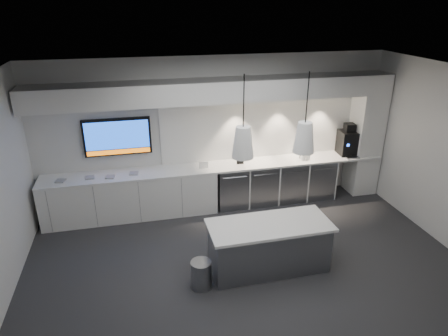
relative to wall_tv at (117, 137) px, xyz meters
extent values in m
plane|color=#2E2E30|center=(1.90, -2.45, -1.56)|extent=(7.00, 7.00, 0.00)
plane|color=black|center=(1.90, -2.45, 1.44)|extent=(7.00, 7.00, 0.00)
plane|color=silver|center=(1.90, 0.05, -0.06)|extent=(7.00, 0.00, 7.00)
plane|color=silver|center=(1.90, -4.95, -0.06)|extent=(7.00, 0.00, 7.00)
cube|color=white|center=(1.90, -0.27, -0.68)|extent=(6.80, 0.65, 0.04)
cube|color=white|center=(0.15, -0.27, -1.13)|extent=(3.30, 0.63, 0.86)
cube|color=gray|center=(2.15, -0.27, -1.13)|extent=(0.60, 0.61, 0.85)
cube|color=gray|center=(2.78, -0.27, -1.13)|extent=(0.60, 0.61, 0.85)
cube|color=gray|center=(3.41, -0.27, -1.13)|extent=(0.60, 0.61, 0.85)
cube|color=gray|center=(4.04, -0.27, -1.13)|extent=(0.60, 0.61, 0.85)
cube|color=white|center=(3.10, 0.03, -0.01)|extent=(4.60, 0.03, 1.30)
cube|color=white|center=(1.90, -0.25, 0.84)|extent=(6.90, 0.60, 0.40)
cube|color=white|center=(5.10, -0.25, -0.26)|extent=(0.55, 0.55, 2.60)
cube|color=black|center=(0.00, 0.00, 0.00)|extent=(1.25, 0.06, 0.72)
cube|color=#123EAF|center=(0.00, -0.03, 0.04)|extent=(1.17, 0.00, 0.54)
cube|color=orange|center=(0.00, -0.03, -0.29)|extent=(1.17, 0.00, 0.09)
cube|color=gray|center=(2.21, -2.46, -1.18)|extent=(1.81, 0.74, 0.75)
cube|color=white|center=(2.21, -2.46, -0.78)|extent=(1.90, 0.83, 0.04)
cylinder|color=gray|center=(1.10, -2.68, -1.34)|extent=(0.31, 0.31, 0.43)
cube|color=black|center=(4.70, -0.24, -0.41)|extent=(0.41, 0.45, 0.50)
cube|color=black|center=(4.70, -0.24, -0.07)|extent=(0.22, 0.22, 0.17)
cube|color=gray|center=(4.70, -0.47, -0.64)|extent=(0.29, 0.23, 0.03)
cube|color=black|center=(2.33, -0.28, -0.57)|extent=(0.14, 0.03, 0.18)
cube|color=white|center=(1.58, -0.33, -0.59)|extent=(0.18, 0.03, 0.14)
cube|color=#A4A4A4|center=(-1.07, -0.35, -0.65)|extent=(0.19, 0.19, 0.02)
cube|color=#A4A4A4|center=(-0.56, -0.31, -0.65)|extent=(0.17, 0.17, 0.02)
cube|color=#A4A4A4|center=(-0.19, -0.37, -0.65)|extent=(0.19, 0.19, 0.02)
cube|color=#A4A4A4|center=(0.24, -0.30, -0.65)|extent=(0.18, 0.18, 0.02)
cone|color=white|center=(1.76, -2.46, 0.59)|extent=(0.31, 0.31, 0.44)
cylinder|color=black|center=(1.76, -2.46, 1.16)|extent=(0.02, 0.02, 0.70)
cone|color=white|center=(2.66, -2.46, 0.59)|extent=(0.31, 0.31, 0.44)
cylinder|color=black|center=(2.66, -2.46, 1.16)|extent=(0.02, 0.02, 0.70)
camera|label=1|loc=(0.33, -7.42, 2.39)|focal=32.00mm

